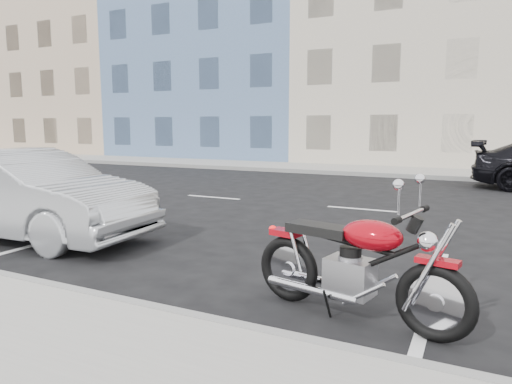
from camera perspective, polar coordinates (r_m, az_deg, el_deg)
ground at (r=10.60m, az=23.63°, el=-2.84°), size 120.00×120.00×0.00m
sidewalk_far at (r=19.94m, az=10.35°, el=2.85°), size 80.00×3.40×0.15m
curb_far at (r=18.32m, az=8.90°, el=2.43°), size 80.00×0.12×0.16m
bldg_far_west at (r=37.76m, az=-19.01°, el=14.05°), size 12.00×12.00×12.00m
bldg_blue at (r=30.68m, az=-2.26°, el=16.87°), size 12.00×12.00×13.00m
bldg_cream at (r=27.09m, az=21.65°, el=15.85°), size 12.00×12.00×11.50m
motorcycle at (r=4.39m, az=21.99°, el=-10.82°), size 2.27×0.87×1.15m
sedan_silver at (r=8.69m, az=-26.90°, el=-0.26°), size 4.68×1.82×1.52m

